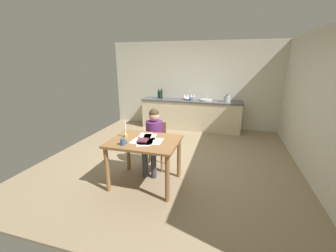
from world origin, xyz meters
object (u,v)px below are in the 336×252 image
object	(u,v)px
chair_at_table	(156,142)
bottle_vinegar	(162,94)
wine_glass_by_kettle	(191,96)
wine_glass_back_left	(187,95)
mixing_bowl	(186,98)
sink_unit	(206,100)
wine_glass_back_right	(184,95)
person_seated	(154,136)
teacup_on_counter	(190,99)
candlestick	(125,132)
book_magazine	(143,140)
wine_glass_near_sink	(194,96)
coffee_mug	(123,142)
bottle_oil	(159,94)
stovetop_kettle	(227,98)
dining_table	(145,148)

from	to	relation	value
chair_at_table	bottle_vinegar	distance (m)	2.81
wine_glass_by_kettle	wine_glass_back_left	xyz separation A→B (m)	(-0.12, 0.00, 0.00)
mixing_bowl	sink_unit	bearing A→B (deg)	-1.40
sink_unit	wine_glass_back_right	distance (m)	0.71
person_seated	teacup_on_counter	xyz separation A→B (m)	(0.21, 2.64, 0.27)
candlestick	book_magazine	distance (m)	0.38
chair_at_table	wine_glass_near_sink	xyz separation A→B (m)	(0.28, 2.79, 0.51)
chair_at_table	bottle_vinegar	world-z (taller)	bottle_vinegar
person_seated	coffee_mug	size ratio (longest dim) A/B	10.50
bottle_oil	candlestick	bearing A→B (deg)	-81.44
book_magazine	bottle_vinegar	size ratio (longest dim) A/B	0.58
wine_glass_by_kettle	wine_glass_back_right	size ratio (longest dim) A/B	1.00
wine_glass_back_right	wine_glass_back_left	bearing A→B (deg)	0.00
candlestick	stovetop_kettle	xyz separation A→B (m)	(1.58, 3.26, 0.12)
coffee_mug	wine_glass_near_sink	distance (m)	3.78
dining_table	coffee_mug	xyz separation A→B (m)	(-0.24, -0.28, 0.18)
book_magazine	bottle_vinegar	bearing A→B (deg)	96.18
bottle_oil	bottle_vinegar	world-z (taller)	bottle_vinegar
dining_table	coffee_mug	size ratio (longest dim) A/B	9.80
coffee_mug	wine_glass_near_sink	xyz separation A→B (m)	(0.47, 3.75, 0.16)
dining_table	wine_glass_by_kettle	xyz separation A→B (m)	(0.15, 3.46, 0.34)
wine_glass_near_sink	teacup_on_counter	distance (m)	0.31
wine_glass_back_right	wine_glass_by_kettle	bearing A→B (deg)	0.00
bottle_vinegar	wine_glass_near_sink	xyz separation A→B (m)	(1.00, 0.13, -0.02)
wine_glass_near_sink	wine_glass_back_right	bearing A→B (deg)	180.00
book_magazine	stovetop_kettle	world-z (taller)	stovetop_kettle
sink_unit	stovetop_kettle	world-z (taller)	sink_unit
bottle_vinegar	wine_glass_near_sink	size ratio (longest dim) A/B	1.98
wine_glass_by_kettle	dining_table	bearing A→B (deg)	-92.42
sink_unit	mixing_bowl	world-z (taller)	sink_unit
dining_table	mixing_bowl	world-z (taller)	mixing_bowl
stovetop_kettle	wine_glass_near_sink	xyz separation A→B (m)	(-0.98, 0.15, 0.01)
person_seated	bottle_vinegar	size ratio (longest dim) A/B	3.92
teacup_on_counter	wine_glass_by_kettle	bearing A→B (deg)	96.57
bottle_oil	teacup_on_counter	xyz separation A→B (m)	(1.04, -0.18, -0.07)
chair_at_table	teacup_on_counter	xyz separation A→B (m)	(0.22, 2.49, 0.45)
bottle_vinegar	stovetop_kettle	world-z (taller)	bottle_vinegar
dining_table	stovetop_kettle	world-z (taller)	stovetop_kettle
mixing_bowl	stovetop_kettle	xyz separation A→B (m)	(1.18, -0.02, 0.06)
book_magazine	wine_glass_near_sink	world-z (taller)	wine_glass_near_sink
mixing_bowl	wine_glass_by_kettle	size ratio (longest dim) A/B	1.24
candlestick	mixing_bowl	bearing A→B (deg)	83.17
bottle_oil	wine_glass_by_kettle	size ratio (longest dim) A/B	1.84
chair_at_table	wine_glass_back_right	distance (m)	2.83
person_seated	wine_glass_back_left	bearing A→B (deg)	88.78
sink_unit	wine_glass_back_right	size ratio (longest dim) A/B	2.34
bottle_vinegar	wine_glass_back_right	size ratio (longest dim) A/B	1.98
person_seated	wine_glass_near_sink	distance (m)	2.97
person_seated	teacup_on_counter	bearing A→B (deg)	85.34
candlestick	bottle_vinegar	xyz separation A→B (m)	(-0.41, 3.28, 0.15)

